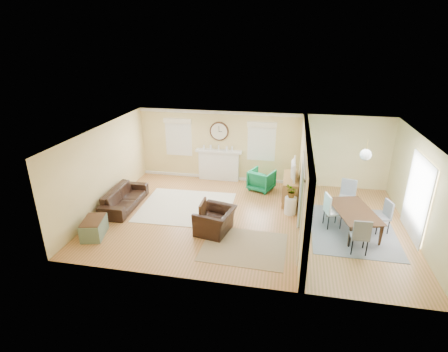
{
  "coord_description": "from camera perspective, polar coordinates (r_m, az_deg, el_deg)",
  "views": [
    {
      "loc": [
        1.04,
        -9.13,
        5.04
      ],
      "look_at": [
        -0.8,
        0.3,
        1.2
      ],
      "focal_mm": 28.0,
      "sensor_mm": 36.0,
      "label": 1
    }
  ],
  "objects": [
    {
      "name": "rug_grey",
      "position": [
        10.54,
        20.22,
        -8.25
      ],
      "size": [
        2.26,
        2.82,
        0.01
      ],
      "primitive_type": "cube",
      "color": "slate",
      "rests_on": "floor"
    },
    {
      "name": "wall_clock",
      "position": [
        12.77,
        -0.8,
        7.31
      ],
      "size": [
        0.7,
        0.07,
        0.7
      ],
      "color": "#442713",
      "rests_on": "wall_back"
    },
    {
      "name": "wall_right",
      "position": [
        10.46,
        29.49,
        -2.16
      ],
      "size": [
        0.02,
        6.0,
        2.6
      ],
      "primitive_type": "cube",
      "color": "#D2BD76",
      "rests_on": "ground"
    },
    {
      "name": "window_right",
      "position": [
        12.59,
        6.16,
        6.07
      ],
      "size": [
        1.05,
        0.13,
        1.42
      ],
      "color": "white",
      "rests_on": "wall_back"
    },
    {
      "name": "garden_stool",
      "position": [
        10.84,
        10.8,
        -4.77
      ],
      "size": [
        0.36,
        0.36,
        0.54
      ],
      "primitive_type": "cylinder",
      "color": "white",
      "rests_on": "floor"
    },
    {
      "name": "rug_jute",
      "position": [
        9.2,
        3.28,
        -11.46
      ],
      "size": [
        2.17,
        1.8,
        0.01
      ],
      "primitive_type": "cube",
      "rotation": [
        0.0,
        0.0,
        -0.03
      ],
      "color": "tan",
      "rests_on": "floor"
    },
    {
      "name": "rug_cream",
      "position": [
        11.22,
        -6.12,
        -5.0
      ],
      "size": [
        2.93,
        2.57,
        0.02
      ],
      "primitive_type": "cube",
      "rotation": [
        0.0,
        0.0,
        0.03
      ],
      "color": "beige",
      "rests_on": "floor"
    },
    {
      "name": "tv",
      "position": [
        11.42,
        10.91,
        1.16
      ],
      "size": [
        0.14,
        1.02,
        0.59
      ],
      "primitive_type": "imported",
      "rotation": [
        0.0,
        0.0,
        1.58
      ],
      "color": "black",
      "rests_on": "credenza"
    },
    {
      "name": "potted_plant",
      "position": [
        10.64,
        10.98,
        -2.52
      ],
      "size": [
        0.4,
        0.43,
        0.4
      ],
      "primitive_type": "imported",
      "rotation": [
        0.0,
        0.0,
        4.4
      ],
      "color": "#337F33",
      "rests_on": "garden_stool"
    },
    {
      "name": "ceiling",
      "position": [
        9.51,
        4.42,
        6.85
      ],
      "size": [
        9.0,
        6.0,
        0.02
      ],
      "primitive_type": "cube",
      "color": "white",
      "rests_on": "wall_back"
    },
    {
      "name": "wall_left",
      "position": [
        11.32,
        -19.02,
        1.25
      ],
      "size": [
        0.02,
        6.0,
        2.6
      ],
      "primitive_type": "cube",
      "color": "#D2BD76",
      "rests_on": "ground"
    },
    {
      "name": "dining_chair_w",
      "position": [
        10.27,
        17.45,
        -5.01
      ],
      "size": [
        0.55,
        0.55,
        1.0
      ],
      "color": "white",
      "rests_on": "floor"
    },
    {
      "name": "credenza",
      "position": [
        11.68,
        10.76,
        -2.04
      ],
      "size": [
        0.49,
        1.44,
        0.8
      ],
      "color": "olive",
      "rests_on": "floor"
    },
    {
      "name": "trunk",
      "position": [
        10.15,
        -20.46,
        -7.91
      ],
      "size": [
        0.71,
        0.96,
        0.5
      ],
      "color": "slate",
      "rests_on": "floor"
    },
    {
      "name": "window_left",
      "position": [
        13.2,
        -7.45,
        6.75
      ],
      "size": [
        1.05,
        0.13,
        1.42
      ],
      "color": "white",
      "rests_on": "wall_back"
    },
    {
      "name": "eames_chair",
      "position": [
        9.66,
        -1.43,
        -7.31
      ],
      "size": [
        1.12,
        1.23,
        0.69
      ],
      "primitive_type": "imported",
      "rotation": [
        0.0,
        0.0,
        -1.78
      ],
      "color": "black",
      "rests_on": "floor"
    },
    {
      "name": "pendant",
      "position": [
        9.76,
        22.13,
        3.23
      ],
      "size": [
        0.3,
        0.3,
        0.55
      ],
      "color": "gold",
      "rests_on": "ceiling"
    },
    {
      "name": "green_chair",
      "position": [
        12.33,
        6.15,
        -0.63
      ],
      "size": [
        1.03,
        1.04,
        0.73
      ],
      "primitive_type": "imported",
      "rotation": [
        0.0,
        0.0,
        2.76
      ],
      "color": "#166B48",
      "rests_on": "floor"
    },
    {
      "name": "dining_chair_e",
      "position": [
        10.5,
        24.32,
        -5.66
      ],
      "size": [
        0.51,
        0.51,
        0.93
      ],
      "color": "slate",
      "rests_on": "floor"
    },
    {
      "name": "floor",
      "position": [
        10.48,
        4.01,
        -7.01
      ],
      "size": [
        9.0,
        9.0,
        0.0
      ],
      "primitive_type": "plane",
      "color": "olive",
      "rests_on": "ground"
    },
    {
      "name": "wall_back",
      "position": [
        12.74,
        5.89,
        4.59
      ],
      "size": [
        9.0,
        0.02,
        2.6
      ],
      "primitive_type": "cube",
      "color": "#D2BD76",
      "rests_on": "ground"
    },
    {
      "name": "wall_front",
      "position": [
        7.26,
        1.22,
        -9.24
      ],
      "size": [
        9.0,
        0.02,
        2.6
      ],
      "primitive_type": "cube",
      "color": "#D2BD76",
      "rests_on": "ground"
    },
    {
      "name": "dining_chair_n",
      "position": [
        11.21,
        19.46,
        -2.84
      ],
      "size": [
        0.56,
        0.56,
        1.03
      ],
      "color": "slate",
      "rests_on": "floor"
    },
    {
      "name": "fireplace",
      "position": [
        13.06,
        -0.85,
        1.88
      ],
      "size": [
        1.7,
        0.3,
        1.17
      ],
      "color": "white",
      "rests_on": "ground"
    },
    {
      "name": "dining_table",
      "position": [
        10.39,
        20.44,
        -6.78
      ],
      "size": [
        1.41,
        1.97,
        0.63
      ],
      "primitive_type": "imported",
      "rotation": [
        0.0,
        0.0,
        1.83
      ],
      "color": "#442713",
      "rests_on": "floor"
    },
    {
      "name": "sofa",
      "position": [
        11.5,
        -15.97,
        -3.45
      ],
      "size": [
        0.87,
        2.11,
        0.61
      ],
      "primitive_type": "imported",
      "rotation": [
        0.0,
        0.0,
        1.6
      ],
      "color": "black",
      "rests_on": "floor"
    },
    {
      "name": "french_doors",
      "position": [
        10.52,
        29.05,
        -3.14
      ],
      "size": [
        0.06,
        1.7,
        2.2
      ],
      "color": "white",
      "rests_on": "ground"
    },
    {
      "name": "dining_chair_s",
      "position": [
        9.33,
        21.31,
        -8.52
      ],
      "size": [
        0.44,
        0.44,
        0.96
      ],
      "color": "slate",
      "rests_on": "floor"
    },
    {
      "name": "partition",
      "position": [
        10.12,
        12.93,
        -0.14
      ],
      "size": [
        0.17,
        6.0,
        2.6
      ],
      "color": "#D2BD76",
      "rests_on": "ground"
    }
  ]
}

